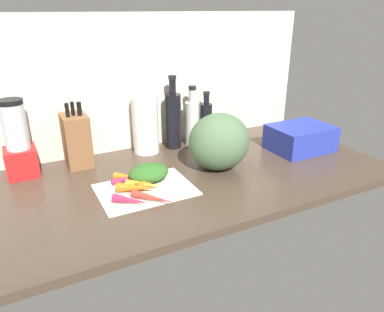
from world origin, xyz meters
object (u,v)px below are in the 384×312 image
(blender_appliance, at_px, (18,144))
(carrot_0, at_px, (133,178))
(paper_towel_roll, at_px, (145,125))
(carrot_4, at_px, (130,200))
(carrot_2, at_px, (153,198))
(carrot_6, at_px, (150,182))
(winter_squash, at_px, (219,142))
(cutting_board, at_px, (146,189))
(carrot_7, at_px, (132,177))
(dish_rack, at_px, (300,138))
(knife_block, at_px, (77,140))
(carrot_5, at_px, (143,185))
(bottle_2, at_px, (206,122))
(carrot_3, at_px, (136,188))
(carrot_1, at_px, (150,178))
(bottle_0, at_px, (173,119))
(bottle_1, at_px, (192,122))

(blender_appliance, bearing_deg, carrot_0, -35.39)
(paper_towel_roll, bearing_deg, carrot_4, -116.77)
(carrot_2, bearing_deg, carrot_6, 74.42)
(winter_squash, bearing_deg, carrot_6, -173.79)
(cutting_board, xyz_separation_m, carrot_6, (0.02, 0.01, 0.02))
(cutting_board, bearing_deg, carrot_7, 106.39)
(carrot_0, xyz_separation_m, dish_rack, (0.80, -0.03, 0.04))
(carrot_4, height_order, knife_block, knife_block)
(carrot_5, height_order, bottle_2, bottle_2)
(carrot_6, xyz_separation_m, winter_squash, (0.32, 0.03, 0.09))
(knife_block, distance_m, paper_towel_roll, 0.31)
(carrot_0, xyz_separation_m, bottle_2, (0.46, 0.26, 0.09))
(carrot_6, distance_m, winter_squash, 0.33)
(carrot_4, bearing_deg, bottle_2, 39.09)
(cutting_board, height_order, carrot_3, carrot_3)
(carrot_4, distance_m, blender_appliance, 0.53)
(carrot_2, xyz_separation_m, paper_towel_roll, (0.15, 0.46, 0.11))
(carrot_2, bearing_deg, carrot_1, 73.32)
(winter_squash, distance_m, blender_appliance, 0.78)
(knife_block, xyz_separation_m, blender_appliance, (-0.22, -0.01, 0.02))
(carrot_7, relative_size, blender_appliance, 0.46)
(carrot_1, bearing_deg, knife_block, 123.95)
(carrot_4, height_order, carrot_5, carrot_5)
(carrot_1, xyz_separation_m, carrot_5, (-0.04, -0.05, 0.01))
(knife_block, xyz_separation_m, bottle_0, (0.44, 0.00, 0.03))
(carrot_2, xyz_separation_m, carrot_7, (-0.01, 0.18, 0.00))
(carrot_0, distance_m, carrot_7, 0.01)
(cutting_board, xyz_separation_m, bottle_1, (0.37, 0.34, 0.11))
(carrot_0, distance_m, carrot_6, 0.08)
(winter_squash, relative_size, knife_block, 0.93)
(carrot_5, distance_m, winter_squash, 0.36)
(carrot_3, bearing_deg, carrot_6, 23.21)
(bottle_0, bearing_deg, carrot_6, -126.42)
(carrot_5, relative_size, carrot_6, 1.06)
(paper_towel_roll, bearing_deg, carrot_1, -108.34)
(blender_appliance, height_order, bottle_1, blender_appliance)
(carrot_2, relative_size, carrot_5, 1.27)
(carrot_1, relative_size, carrot_3, 1.01)
(carrot_7, height_order, bottle_1, bottle_1)
(bottle_0, bearing_deg, carrot_0, -137.00)
(dish_rack, bearing_deg, carrot_3, -175.25)
(carrot_5, bearing_deg, dish_rack, 4.06)
(carrot_3, bearing_deg, carrot_1, 39.53)
(carrot_2, xyz_separation_m, bottle_0, (0.28, 0.46, 0.12))
(carrot_0, relative_size, carrot_3, 1.19)
(carrot_2, bearing_deg, carrot_0, 92.88)
(carrot_3, bearing_deg, carrot_0, 78.08)
(carrot_1, distance_m, carrot_4, 0.18)
(carrot_6, bearing_deg, carrot_0, 121.73)
(carrot_5, xyz_separation_m, carrot_6, (0.03, 0.01, -0.00))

